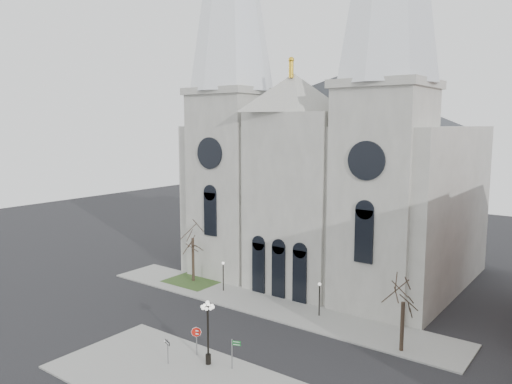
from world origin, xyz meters
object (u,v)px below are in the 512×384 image
Objects in this scene: stop_sign at (197,335)px; globe_lamp at (208,324)px; one_way_sign at (168,347)px; street_name_sign at (233,351)px.

globe_lamp is at bearing -33.31° from stop_sign.
globe_lamp is at bearing 55.70° from one_way_sign.
one_way_sign is 5.08m from street_name_sign.
street_name_sign is (2.01, 0.54, -1.79)m from globe_lamp.
stop_sign is 1.00× the size of street_name_sign.
globe_lamp is (1.75, -0.58, 1.49)m from stop_sign.
stop_sign is 1.20× the size of one_way_sign.
globe_lamp reaches higher than stop_sign.
stop_sign is at bearing 158.29° from street_name_sign.
globe_lamp reaches higher than one_way_sign.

